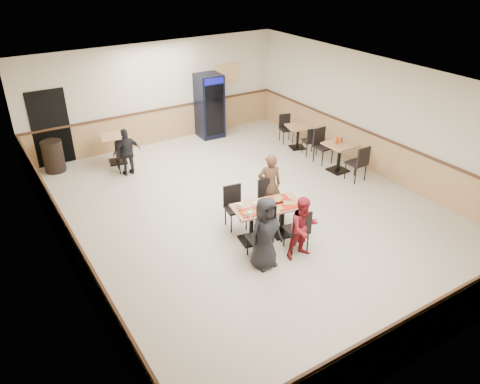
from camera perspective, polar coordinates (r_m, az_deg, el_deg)
ground at (r=10.80m, az=1.02°, el=-2.27°), size 10.00×10.00×0.00m
room_shell at (r=13.34m, az=1.46°, el=6.67°), size 10.00×10.00×10.00m
main_table at (r=9.62m, az=3.34°, el=-2.98°), size 1.51×0.94×0.76m
main_chairs at (r=9.62m, az=3.07°, el=-3.16°), size 1.51×1.84×0.96m
diner_woman_left at (r=8.68m, az=3.11°, el=-5.05°), size 0.74×0.51×1.45m
diner_woman_right at (r=9.05m, az=7.74°, el=-4.35°), size 0.66×0.53×1.29m
diner_man_opposite at (r=10.36m, az=3.61°, el=0.88°), size 0.63×0.52×1.46m
lone_diner at (r=12.58m, az=-13.61°, el=4.76°), size 0.75×0.31×1.27m
tabletop_clutter at (r=9.43m, az=3.46°, el=-1.71°), size 1.26×0.70×0.12m
side_table_near at (r=12.73m, az=12.03°, el=4.67°), size 0.75×0.75×0.79m
side_table_near_chair_south at (r=12.34m, az=14.01°, el=3.54°), size 0.47×0.47×1.00m
side_table_near_chair_north at (r=13.15m, az=10.16°, el=5.53°), size 0.47×0.47×1.00m
side_table_far at (r=14.05m, az=7.08°, el=7.08°), size 0.79×0.79×0.69m
side_table_far_chair_south at (r=13.66m, az=8.51°, el=6.26°), size 0.50×0.50×0.87m
side_table_far_chair_north at (r=14.46m, az=5.70°, el=7.68°), size 0.50×0.50×0.87m
condiment_caddy at (r=12.60m, az=11.94°, el=6.19°), size 0.23×0.06×0.20m
back_table at (r=13.42m, az=-14.87°, el=5.60°), size 0.87×0.87×0.79m
back_table_chair_lone at (r=12.86m, az=-13.94°, el=4.60°), size 0.55×0.55×1.00m
pepsi_cooler at (r=14.75m, az=-3.74°, el=10.44°), size 0.78×0.79×1.97m
trash_bin at (r=13.45m, az=-21.80°, el=4.06°), size 0.54×0.54×0.85m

